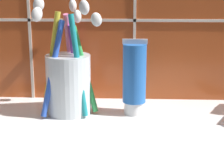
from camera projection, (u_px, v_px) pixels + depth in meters
sink_counter at (122, 136)px, 55.03cm from camera, size 75.09×31.52×2.00cm
toothbrush_cup at (69, 79)px, 60.67cm from camera, size 11.02×11.91×18.89cm
toothpaste_tube at (134, 78)px, 60.08cm from camera, size 3.94×3.76×12.36cm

